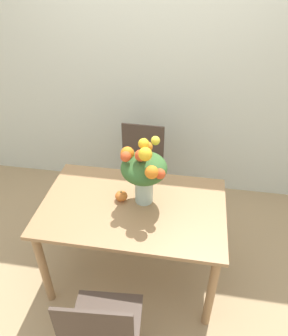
# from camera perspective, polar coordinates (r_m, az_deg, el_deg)

# --- Properties ---
(ground_plane) EXTENTS (12.00, 12.00, 0.00)m
(ground_plane) POSITION_cam_1_polar(r_m,az_deg,el_deg) (2.93, -1.64, -17.45)
(ground_plane) COLOR tan
(wall_back) EXTENTS (8.00, 0.06, 2.70)m
(wall_back) POSITION_cam_1_polar(r_m,az_deg,el_deg) (3.18, 2.47, 17.52)
(wall_back) COLOR silver
(wall_back) RESTS_ON ground_plane
(dining_table) EXTENTS (1.32, 0.83, 0.76)m
(dining_table) POSITION_cam_1_polar(r_m,az_deg,el_deg) (2.44, -1.90, -8.35)
(dining_table) COLOR #9E754C
(dining_table) RESTS_ON ground_plane
(flower_vase) EXTENTS (0.32, 0.40, 0.52)m
(flower_vase) POSITION_cam_1_polar(r_m,az_deg,el_deg) (2.24, -0.04, -0.40)
(flower_vase) COLOR #B2CCBC
(flower_vase) RESTS_ON dining_table
(pumpkin) EXTENTS (0.09, 0.09, 0.08)m
(pumpkin) POSITION_cam_1_polar(r_m,az_deg,el_deg) (2.40, -3.98, -4.88)
(pumpkin) COLOR orange
(pumpkin) RESTS_ON dining_table
(dining_chair_near_window) EXTENTS (0.43, 0.43, 0.93)m
(dining_chair_near_window) POSITION_cam_1_polar(r_m,az_deg,el_deg) (3.13, -0.61, -0.86)
(dining_chair_near_window) COLOR #47382D
(dining_chair_near_window) RESTS_ON ground_plane
(dining_chair_far_side) EXTENTS (0.45, 0.45, 0.93)m
(dining_chair_far_side) POSITION_cam_1_polar(r_m,az_deg,el_deg) (2.12, -7.20, -26.73)
(dining_chair_far_side) COLOR #47382D
(dining_chair_far_side) RESTS_ON ground_plane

